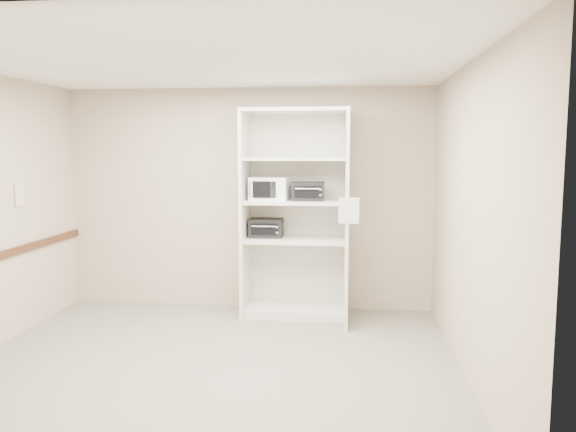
# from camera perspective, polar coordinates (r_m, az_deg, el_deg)

# --- Properties ---
(floor) EXTENTS (4.50, 4.00, 0.01)m
(floor) POSITION_cam_1_polar(r_m,az_deg,el_deg) (5.32, -7.92, -14.84)
(floor) COLOR #615C52
(floor) RESTS_ON ground
(ceiling) EXTENTS (4.50, 4.00, 0.01)m
(ceiling) POSITION_cam_1_polar(r_m,az_deg,el_deg) (5.01, -8.43, 15.28)
(ceiling) COLOR white
(wall_back) EXTENTS (4.50, 0.02, 2.70)m
(wall_back) POSITION_cam_1_polar(r_m,az_deg,el_deg) (6.93, -4.09, 1.73)
(wall_back) COLOR tan
(wall_back) RESTS_ON ground
(wall_front) EXTENTS (4.50, 0.02, 2.70)m
(wall_front) POSITION_cam_1_polar(r_m,az_deg,el_deg) (3.11, -17.33, -4.64)
(wall_front) COLOR tan
(wall_front) RESTS_ON ground
(wall_right) EXTENTS (0.02, 4.00, 2.70)m
(wall_right) POSITION_cam_1_polar(r_m,az_deg,el_deg) (4.94, 18.03, -0.57)
(wall_right) COLOR tan
(wall_right) RESTS_ON ground
(shelving_unit) EXTENTS (1.24, 0.92, 2.42)m
(shelving_unit) POSITION_cam_1_polar(r_m,az_deg,el_deg) (6.57, 1.19, -0.44)
(shelving_unit) COLOR beige
(shelving_unit) RESTS_ON floor
(microwave) EXTENTS (0.47, 0.38, 0.27)m
(microwave) POSITION_cam_1_polar(r_m,az_deg,el_deg) (6.56, -1.82, 2.80)
(microwave) COLOR white
(microwave) RESTS_ON shelving_unit
(toaster_oven_upper) EXTENTS (0.38, 0.30, 0.21)m
(toaster_oven_upper) POSITION_cam_1_polar(r_m,az_deg,el_deg) (6.48, 2.07, 2.52)
(toaster_oven_upper) COLOR black
(toaster_oven_upper) RESTS_ON shelving_unit
(toaster_oven_lower) EXTENTS (0.39, 0.30, 0.22)m
(toaster_oven_lower) POSITION_cam_1_polar(r_m,az_deg,el_deg) (6.69, -2.23, -1.21)
(toaster_oven_lower) COLOR black
(toaster_oven_lower) RESTS_ON shelving_unit
(paper_sign) EXTENTS (0.21, 0.01, 0.27)m
(paper_sign) POSITION_cam_1_polar(r_m,az_deg,el_deg) (5.90, 6.20, 0.54)
(paper_sign) COLOR white
(paper_sign) RESTS_ON shelving_unit
(wall_poster) EXTENTS (0.01, 0.18, 0.25)m
(wall_poster) POSITION_cam_1_polar(r_m,az_deg,el_deg) (6.60, -25.57, 2.00)
(wall_poster) COLOR silver
(wall_poster) RESTS_ON wall_left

